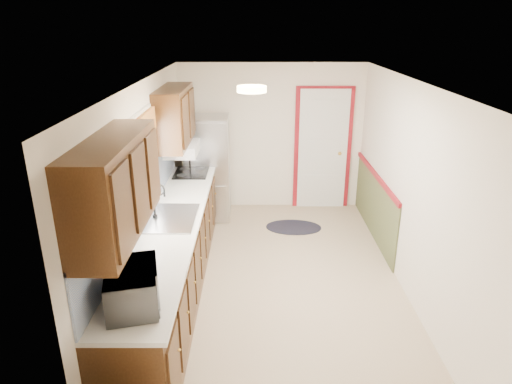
{
  "coord_description": "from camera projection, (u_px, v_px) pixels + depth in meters",
  "views": [
    {
      "loc": [
        -0.26,
        -4.85,
        3.0
      ],
      "look_at": [
        -0.26,
        0.08,
        1.15
      ],
      "focal_mm": 32.0,
      "sensor_mm": 36.0,
      "label": 1
    }
  ],
  "objects": [
    {
      "name": "room_shell",
      "position": [
        279.0,
        190.0,
        5.17
      ],
      "size": [
        3.2,
        5.2,
        2.52
      ],
      "color": "tan",
      "rests_on": "ground"
    },
    {
      "name": "kitchen_run",
      "position": [
        168.0,
        232.0,
        5.04
      ],
      "size": [
        0.63,
        4.0,
        2.2
      ],
      "color": "#341C0B",
      "rests_on": "ground"
    },
    {
      "name": "back_wall_trim",
      "position": [
        333.0,
        161.0,
        7.35
      ],
      "size": [
        1.12,
        2.3,
        2.08
      ],
      "color": "maroon",
      "rests_on": "ground"
    },
    {
      "name": "ceiling_fixture",
      "position": [
        252.0,
        89.0,
        4.58
      ],
      "size": [
        0.3,
        0.3,
        0.06
      ],
      "primitive_type": "cylinder",
      "color": "#FFD88C",
      "rests_on": "room_shell"
    },
    {
      "name": "microwave",
      "position": [
        132.0,
        284.0,
        3.46
      ],
      "size": [
        0.44,
        0.63,
        0.39
      ],
      "primitive_type": "imported",
      "rotation": [
        0.0,
        0.0,
        1.81
      ],
      "color": "white",
      "rests_on": "kitchen_run"
    },
    {
      "name": "refrigerator",
      "position": [
        208.0,
        168.0,
        7.23
      ],
      "size": [
        0.69,
        0.69,
        1.64
      ],
      "rotation": [
        0.0,
        0.0,
        0.01
      ],
      "color": "#B7B7BC",
      "rests_on": "ground"
    },
    {
      "name": "rug",
      "position": [
        294.0,
        227.0,
        7.06
      ],
      "size": [
        0.89,
        0.61,
        0.01
      ],
      "primitive_type": "ellipsoid",
      "rotation": [
        0.0,
        0.0,
        -0.07
      ],
      "color": "black",
      "rests_on": "ground"
    },
    {
      "name": "cooktop",
      "position": [
        191.0,
        173.0,
        6.57
      ],
      "size": [
        0.47,
        0.56,
        0.02
      ],
      "primitive_type": "cube",
      "color": "black",
      "rests_on": "kitchen_run"
    }
  ]
}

